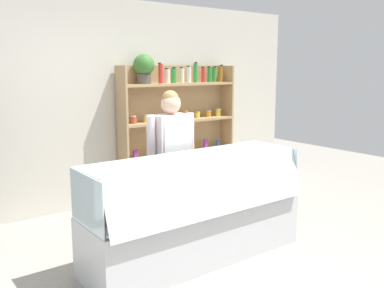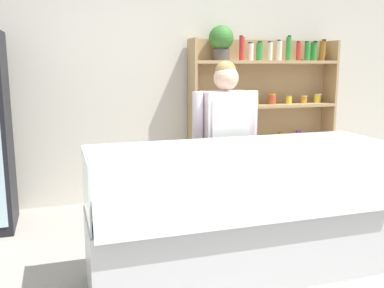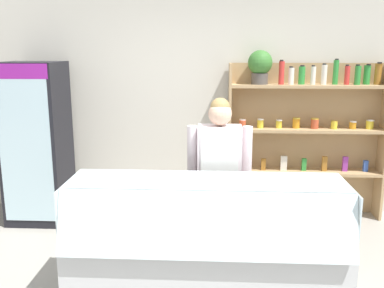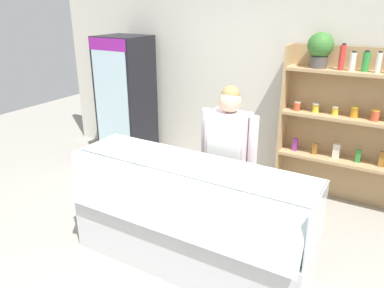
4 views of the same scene
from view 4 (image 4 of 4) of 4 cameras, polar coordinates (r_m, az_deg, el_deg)
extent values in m
plane|color=gray|center=(3.63, -2.38, -18.53)|extent=(12.00, 12.00, 0.00)
cube|color=beige|center=(4.94, 11.76, 9.35)|extent=(6.80, 0.10, 2.70)
cube|color=black|center=(5.56, -9.94, 6.32)|extent=(0.66, 0.62, 1.87)
cube|color=silver|center=(5.33, -12.11, 5.54)|extent=(0.58, 0.01, 1.67)
cube|color=#8C1E8C|center=(5.17, -12.85, 14.57)|extent=(0.62, 0.01, 0.16)
cylinder|color=#9E6623|center=(5.69, -12.74, 0.01)|extent=(0.05, 0.05, 0.15)
cylinder|color=orange|center=(5.60, -11.73, -0.05)|extent=(0.07, 0.07, 0.19)
cylinder|color=red|center=(5.52, -10.67, -0.45)|extent=(0.05, 0.05, 0.16)
cylinder|color=silver|center=(5.43, -9.59, -0.59)|extent=(0.06, 0.06, 0.18)
cylinder|color=#3356B2|center=(5.53, -13.17, 5.05)|extent=(0.06, 0.06, 0.21)
cylinder|color=#2D8C38|center=(5.45, -12.10, 4.67)|extent=(0.05, 0.05, 0.17)
cylinder|color=orange|center=(5.35, -11.04, 4.73)|extent=(0.05, 0.05, 0.22)
cylinder|color=red|center=(5.27, -9.91, 4.44)|extent=(0.06, 0.06, 0.20)
cylinder|color=#9E6623|center=(5.42, -13.59, 10.00)|extent=(0.07, 0.07, 0.21)
cylinder|color=silver|center=(5.34, -12.49, 9.59)|extent=(0.06, 0.06, 0.15)
cylinder|color=silver|center=(5.25, -11.38, 9.55)|extent=(0.06, 0.06, 0.16)
cylinder|color=#9E6623|center=(5.16, -10.24, 9.52)|extent=(0.06, 0.06, 0.17)
cube|color=tan|center=(4.73, 24.72, 1.97)|extent=(1.84, 0.02, 1.85)
cube|color=tan|center=(4.75, 13.71, 3.40)|extent=(0.03, 0.28, 1.85)
cube|color=tan|center=(4.72, 23.84, -2.74)|extent=(1.78, 0.28, 0.04)
cube|color=tan|center=(4.55, 24.78, 3.24)|extent=(1.78, 0.28, 0.04)
cube|color=tan|center=(4.44, 25.79, 9.59)|extent=(1.78, 0.28, 0.04)
cylinder|color=#4C4742|center=(4.51, 18.72, 11.75)|extent=(0.19, 0.19, 0.13)
sphere|color=#38732D|center=(4.49, 19.00, 14.06)|extent=(0.28, 0.28, 0.28)
cylinder|color=red|center=(4.43, 21.89, 12.11)|extent=(0.06, 0.06, 0.26)
cylinder|color=black|center=(4.44, 22.19, 13.92)|extent=(0.04, 0.04, 0.02)
cylinder|color=silver|center=(4.42, 23.26, 11.42)|extent=(0.07, 0.07, 0.19)
cylinder|color=black|center=(4.43, 23.51, 12.77)|extent=(0.04, 0.04, 0.02)
cylinder|color=#2D8C38|center=(4.44, 24.97, 11.30)|extent=(0.07, 0.07, 0.20)
cylinder|color=black|center=(4.42, 25.18, 12.68)|extent=(0.05, 0.05, 0.02)
cylinder|color=silver|center=(4.40, 26.54, 10.99)|extent=(0.06, 0.06, 0.21)
cylinder|color=black|center=(4.41, 26.80, 12.43)|extent=(0.04, 0.04, 0.02)
cylinder|color=#BF4C2D|center=(4.64, 15.69, 5.52)|extent=(0.08, 0.08, 0.09)
cylinder|color=silver|center=(4.64, 15.81, 6.19)|extent=(0.08, 0.08, 0.01)
cylinder|color=yellow|center=(4.62, 18.35, 5.23)|extent=(0.08, 0.08, 0.10)
cylinder|color=silver|center=(4.59, 18.38, 5.84)|extent=(0.08, 0.08, 0.01)
cylinder|color=yellow|center=(4.59, 20.99, 4.72)|extent=(0.07, 0.07, 0.09)
cylinder|color=silver|center=(4.56, 21.04, 5.29)|extent=(0.07, 0.07, 0.01)
cylinder|color=orange|center=(4.56, 23.51, 4.44)|extent=(0.08, 0.08, 0.11)
cylinder|color=gold|center=(4.53, 23.60, 5.14)|extent=(0.09, 0.09, 0.01)
cylinder|color=#BF4C2D|center=(4.52, 26.11, 3.89)|extent=(0.09, 0.09, 0.11)
cylinder|color=gold|center=(4.51, 26.24, 4.65)|extent=(0.09, 0.09, 0.01)
cube|color=purple|center=(4.79, 15.44, -0.06)|extent=(0.06, 0.04, 0.16)
cube|color=#9E6623|center=(4.75, 18.24, -0.68)|extent=(0.06, 0.04, 0.14)
cube|color=silver|center=(4.71, 21.13, -1.01)|extent=(0.08, 0.04, 0.18)
cube|color=#2D8C38|center=(4.69, 24.01, -1.70)|extent=(0.05, 0.04, 0.15)
cube|color=#9E6623|center=(4.67, 26.95, -2.10)|extent=(0.06, 0.04, 0.18)
cube|color=silver|center=(3.54, -0.37, -14.05)|extent=(2.19, 0.66, 0.55)
cube|color=white|center=(3.38, -0.39, -9.94)|extent=(2.13, 0.60, 0.03)
cube|color=silver|center=(3.05, -3.41, -9.21)|extent=(2.15, 0.16, 0.47)
cube|color=silver|center=(3.22, 0.05, -2.97)|extent=(2.15, 0.50, 0.01)
cube|color=silver|center=(3.89, -14.29, -2.90)|extent=(0.01, 0.62, 0.45)
cube|color=silver|center=(2.95, 18.42, -11.48)|extent=(0.01, 0.62, 0.45)
cube|color=tan|center=(3.89, -11.15, -5.31)|extent=(0.17, 0.14, 0.06)
cube|color=white|center=(3.76, -13.13, -6.47)|extent=(0.05, 0.03, 0.02)
cube|color=tan|center=(3.72, -7.68, -6.47)|extent=(0.17, 0.12, 0.04)
cube|color=white|center=(3.58, -9.63, -7.65)|extent=(0.05, 0.03, 0.02)
cube|color=beige|center=(3.56, -3.87, -7.55)|extent=(0.17, 0.13, 0.05)
cube|color=white|center=(3.42, -5.74, -8.92)|extent=(0.05, 0.03, 0.02)
cube|color=tan|center=(3.42, 0.30, -8.74)|extent=(0.16, 0.11, 0.06)
cube|color=white|center=(3.27, -1.47, -10.26)|extent=(0.05, 0.03, 0.02)
cube|color=tan|center=(3.30, 4.81, -10.08)|extent=(0.17, 0.14, 0.04)
cube|color=white|center=(3.15, 3.21, -11.66)|extent=(0.05, 0.03, 0.02)
cube|color=beige|center=(3.21, 9.66, -11.34)|extent=(0.16, 0.13, 0.04)
cube|color=white|center=(3.05, 8.28, -13.06)|extent=(0.05, 0.03, 0.02)
cube|color=beige|center=(3.14, 14.83, -12.49)|extent=(0.16, 0.10, 0.06)
cube|color=white|center=(2.98, 13.71, -14.44)|extent=(0.05, 0.03, 0.02)
cylinder|color=#A35B4C|center=(3.77, -13.30, -5.57)|extent=(0.17, 0.17, 0.15)
cylinder|color=tan|center=(3.63, -10.74, -6.49)|extent=(0.20, 0.15, 0.14)
cylinder|color=white|center=(3.06, 7.87, -11.40)|extent=(0.07, 0.07, 0.19)
cylinder|color=white|center=(3.02, 9.67, -11.52)|extent=(0.07, 0.07, 0.23)
cylinder|color=#2D2D38|center=(3.90, 4.09, -8.92)|extent=(0.13, 0.13, 0.74)
cylinder|color=#2D2D38|center=(3.84, 6.41, -9.53)|extent=(0.13, 0.13, 0.74)
cube|color=silver|center=(3.58, 5.59, 0.12)|extent=(0.39, 0.24, 0.61)
cube|color=white|center=(3.60, 4.56, -5.33)|extent=(0.33, 0.01, 1.14)
cylinder|color=silver|center=(3.67, 2.14, 1.24)|extent=(0.09, 0.09, 0.55)
cylinder|color=silver|center=(3.48, 9.25, -0.14)|extent=(0.09, 0.09, 0.55)
sphere|color=#D8AD8E|center=(3.45, 5.83, 6.54)|extent=(0.21, 0.21, 0.21)
sphere|color=#997A47|center=(3.45, 5.93, 7.41)|extent=(0.18, 0.18, 0.18)
camera|label=1|loc=(3.92, -67.52, 0.90)|focal=40.00mm
camera|label=2|loc=(2.83, -61.62, -5.68)|focal=40.00mm
camera|label=3|loc=(1.60, -81.38, -8.03)|focal=40.00mm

